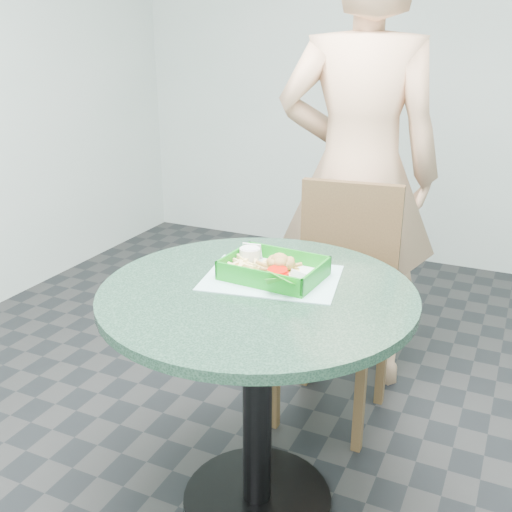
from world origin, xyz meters
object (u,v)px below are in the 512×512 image
at_px(cafe_table, 257,347).
at_px(diner_person, 361,125).
at_px(food_basket, 274,278).
at_px(sauce_ramekin, 248,259).
at_px(crab_sandwich, 280,271).
at_px(dining_chair, 340,287).

relative_size(cafe_table, diner_person, 0.41).
bearing_deg(food_basket, sauce_ramekin, 162.25).
bearing_deg(sauce_ramekin, cafe_table, -54.75).
bearing_deg(crab_sandwich, sauce_ramekin, 160.25).
distance_m(cafe_table, dining_chair, 0.65).
bearing_deg(cafe_table, dining_chair, 84.73).
height_order(dining_chair, crab_sandwich, dining_chair).
height_order(food_basket, crab_sandwich, crab_sandwich).
bearing_deg(diner_person, sauce_ramekin, 68.40).
xyz_separation_m(cafe_table, crab_sandwich, (0.04, 0.08, 0.22)).
bearing_deg(crab_sandwich, diner_person, 90.66).
xyz_separation_m(cafe_table, food_basket, (0.01, 0.10, 0.19)).
height_order(food_basket, sauce_ramekin, sauce_ramekin).
height_order(diner_person, food_basket, diner_person).
bearing_deg(sauce_ramekin, diner_person, 81.58).
height_order(diner_person, sauce_ramekin, diner_person).
bearing_deg(diner_person, food_basket, 75.65).
distance_m(crab_sandwich, sauce_ramekin, 0.14).
height_order(cafe_table, diner_person, diner_person).
bearing_deg(dining_chair, cafe_table, -101.45).
relative_size(diner_person, crab_sandwich, 18.79).
xyz_separation_m(dining_chair, sauce_ramekin, (-0.15, -0.51, 0.27)).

